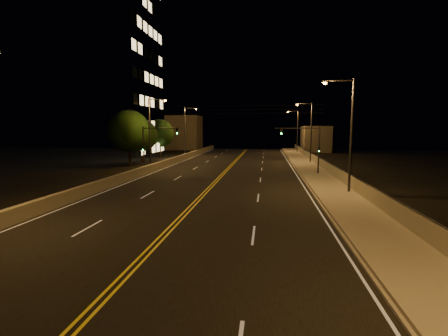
# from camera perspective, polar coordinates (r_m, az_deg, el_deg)

# --- Properties ---
(road) EXTENTS (18.00, 120.00, 0.02)m
(road) POSITION_cam_1_polar(r_m,az_deg,el_deg) (26.58, -3.73, -4.74)
(road) COLOR black
(road) RESTS_ON ground
(sidewalk) EXTENTS (3.60, 120.00, 0.30)m
(sidewalk) POSITION_cam_1_polar(r_m,az_deg,el_deg) (26.68, 19.76, -4.80)
(sidewalk) COLOR #9E9684
(sidewalk) RESTS_ON ground
(curb) EXTENTS (0.14, 120.00, 0.15)m
(curb) POSITION_cam_1_polar(r_m,az_deg,el_deg) (26.36, 15.76, -4.95)
(curb) COLOR #9E9684
(curb) RESTS_ON ground
(parapet_wall) EXTENTS (0.30, 120.00, 1.00)m
(parapet_wall) POSITION_cam_1_polar(r_m,az_deg,el_deg) (26.96, 23.25, -3.43)
(parapet_wall) COLOR gray
(parapet_wall) RESTS_ON sidewalk
(jersey_barrier) EXTENTS (0.45, 120.00, 0.95)m
(jersey_barrier) POSITION_cam_1_polar(r_m,az_deg,el_deg) (29.64, -21.37, -3.08)
(jersey_barrier) COLOR gray
(jersey_barrier) RESTS_ON ground
(distant_building_right) EXTENTS (6.00, 10.00, 5.92)m
(distant_building_right) POSITION_cam_1_polar(r_m,az_deg,el_deg) (79.99, 15.75, 4.97)
(distant_building_right) COLOR slate
(distant_building_right) RESTS_ON ground
(distant_building_left) EXTENTS (8.00, 8.00, 8.60)m
(distant_building_left) POSITION_cam_1_polar(r_m,az_deg,el_deg) (84.72, -6.97, 6.19)
(distant_building_left) COLOR slate
(distant_building_left) RESTS_ON ground
(parapet_rail) EXTENTS (0.06, 120.00, 0.06)m
(parapet_rail) POSITION_cam_1_polar(r_m,az_deg,el_deg) (26.87, 23.30, -2.32)
(parapet_rail) COLOR black
(parapet_rail) RESTS_ON parapet_wall
(lane_markings) EXTENTS (17.32, 116.00, 0.00)m
(lane_markings) POSITION_cam_1_polar(r_m,az_deg,el_deg) (26.51, -3.76, -4.75)
(lane_markings) COLOR silver
(lane_markings) RESTS_ON road
(streetlight_1) EXTENTS (2.55, 0.28, 9.30)m
(streetlight_1) POSITION_cam_1_polar(r_m,az_deg,el_deg) (27.84, 20.99, 6.43)
(streetlight_1) COLOR #2D2D33
(streetlight_1) RESTS_ON ground
(streetlight_2) EXTENTS (2.55, 0.28, 9.30)m
(streetlight_2) POSITION_cam_1_polar(r_m,az_deg,el_deg) (51.41, 14.78, 6.71)
(streetlight_2) COLOR #2D2D33
(streetlight_2) RESTS_ON ground
(streetlight_3) EXTENTS (2.55, 0.28, 9.30)m
(streetlight_3) POSITION_cam_1_polar(r_m,az_deg,el_deg) (73.39, 12.61, 6.78)
(streetlight_3) COLOR #2D2D33
(streetlight_3) RESTS_ON ground
(streetlight_5) EXTENTS (2.55, 0.28, 9.30)m
(streetlight_5) POSITION_cam_1_polar(r_m,az_deg,el_deg) (43.85, -12.63, 6.76)
(streetlight_5) COLOR #2D2D33
(streetlight_5) RESTS_ON ground
(streetlight_6) EXTENTS (2.55, 0.28, 9.30)m
(streetlight_6) POSITION_cam_1_polar(r_m,az_deg,el_deg) (61.67, -6.65, 6.90)
(streetlight_6) COLOR #2D2D33
(streetlight_6) RESTS_ON ground
(traffic_signal_right) EXTENTS (5.11, 0.31, 5.63)m
(traffic_signal_right) POSITION_cam_1_polar(r_m,az_deg,el_deg) (38.30, 14.80, 4.05)
(traffic_signal_right) COLOR #2D2D33
(traffic_signal_right) RESTS_ON ground
(traffic_signal_left) EXTENTS (5.11, 0.31, 5.63)m
(traffic_signal_left) POSITION_cam_1_polar(r_m,az_deg,el_deg) (40.44, -12.57, 4.26)
(traffic_signal_left) COLOR #2D2D33
(traffic_signal_left) RESTS_ON ground
(overhead_wires) EXTENTS (22.00, 0.03, 0.83)m
(overhead_wires) POSITION_cam_1_polar(r_m,az_deg,el_deg) (35.45, -0.79, 10.21)
(overhead_wires) COLOR black
(building_tower) EXTENTS (24.00, 15.00, 32.43)m
(building_tower) POSITION_cam_1_polar(r_m,az_deg,el_deg) (62.54, -23.84, 15.82)
(building_tower) COLOR slate
(building_tower) RESTS_ON ground
(tree_0) EXTENTS (5.92, 5.92, 8.02)m
(tree_0) POSITION_cam_1_polar(r_m,az_deg,el_deg) (48.28, -16.34, 6.29)
(tree_0) COLOR black
(tree_0) RESTS_ON ground
(tree_1) EXTENTS (5.06, 5.06, 6.86)m
(tree_1) POSITION_cam_1_polar(r_m,az_deg,el_deg) (53.36, -14.28, 5.60)
(tree_1) COLOR black
(tree_1) RESTS_ON ground
(tree_2) EXTENTS (5.24, 5.24, 7.11)m
(tree_2) POSITION_cam_1_polar(r_m,az_deg,el_deg) (62.30, -11.23, 6.00)
(tree_2) COLOR black
(tree_2) RESTS_ON ground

